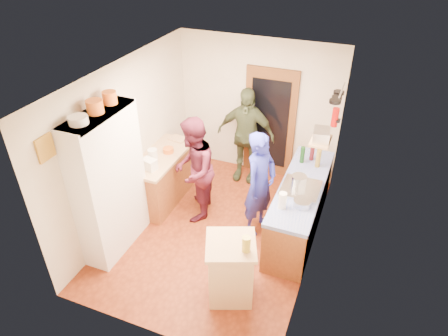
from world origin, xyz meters
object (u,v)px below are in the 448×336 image
Objects in this scene: hutch_body at (110,184)px; person_left at (196,169)px; island_base at (231,271)px; person_hob at (261,186)px; person_back at (246,135)px; right_counter_base at (300,209)px.

hutch_body reaches higher than person_left.
island_base is 1.44m from person_hob.
hutch_body is at bearing -120.11° from person_back.
person_hob is (-0.59, -0.23, 0.44)m from right_counter_base.
person_left is 1.37m from person_back.
person_left reaches higher than island_base.
person_hob is 0.95× the size of person_back.
hutch_body reaches higher than person_back.
island_base reaches higher than right_counter_base.
island_base is (-0.55, -1.60, 0.01)m from right_counter_base.
right_counter_base is at bearing 71.07° from island_base.
hutch_body is at bearing -52.06° from person_left.
island_base is at bearing -108.93° from right_counter_base.
person_hob is at bearing 29.11° from hutch_body.
right_counter_base is 0.77m from person_hob.
person_hob is (1.91, 1.07, -0.24)m from hutch_body.
hutch_body is 2.20m from person_hob.
right_counter_base is 1.28× the size of person_hob.
person_left is at bearing -110.09° from person_back.
person_left is at bearing -173.35° from right_counter_base.
person_hob is 0.97× the size of person_left.
person_hob is 1.09m from person_left.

